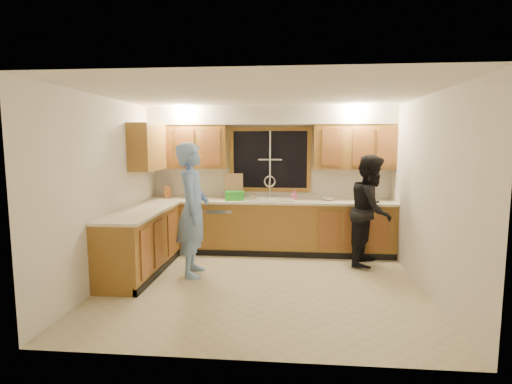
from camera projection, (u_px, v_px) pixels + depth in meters
floor at (262, 284)px, 5.37m from camera, size 4.20×4.20×0.00m
ceiling at (262, 95)px, 5.06m from camera, size 4.20×4.20×0.00m
wall_back at (270, 179)px, 7.09m from camera, size 4.20×0.00×4.20m
wall_left at (108, 191)px, 5.40m from camera, size 0.00×3.80×3.80m
wall_right at (428, 194)px, 5.03m from camera, size 0.00×3.80×3.80m
base_cabinets_back at (269, 227)px, 6.89m from camera, size 4.20×0.60×0.88m
base_cabinets_left at (141, 243)px, 5.82m from camera, size 0.60×1.90×0.88m
countertop_back at (269, 201)px, 6.82m from camera, size 4.20×0.63×0.04m
countertop_left at (141, 212)px, 5.76m from camera, size 0.63×1.90×0.04m
upper_cabinets_left at (188, 147)px, 6.99m from camera, size 1.35×0.33×0.75m
upper_cabinets_right at (354, 147)px, 6.73m from camera, size 1.35×0.33×0.75m
upper_cabinets_return at (148, 147)px, 6.43m from camera, size 0.33×0.90×0.75m
soffit at (270, 116)px, 6.78m from camera, size 4.20×0.35×0.30m
window_frame at (270, 160)px, 7.04m from camera, size 1.44×0.03×1.14m
sink at (269, 203)px, 6.85m from camera, size 0.86×0.52×0.57m
dishwasher at (220, 228)px, 6.97m from camera, size 0.60×0.56×0.82m
stove at (125, 253)px, 5.26m from camera, size 0.58×0.75×0.90m
man at (193, 210)px, 5.67m from camera, size 0.53×0.74×1.90m
woman at (371, 210)px, 6.17m from camera, size 0.90×1.01×1.72m
knife_block at (167, 192)px, 7.06m from camera, size 0.15×0.14×0.22m
cutting_board at (234, 186)px, 7.08m from camera, size 0.34×0.17×0.43m
dish_crate at (235, 195)px, 6.85m from camera, size 0.35×0.33×0.15m
soap_bottle at (294, 194)px, 6.85m from camera, size 0.09×0.09×0.18m
bowl at (328, 199)px, 6.78m from camera, size 0.20×0.20×0.05m
can_left at (253, 197)px, 6.74m from camera, size 0.07×0.07×0.12m
can_right at (255, 197)px, 6.78m from camera, size 0.08×0.08×0.12m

